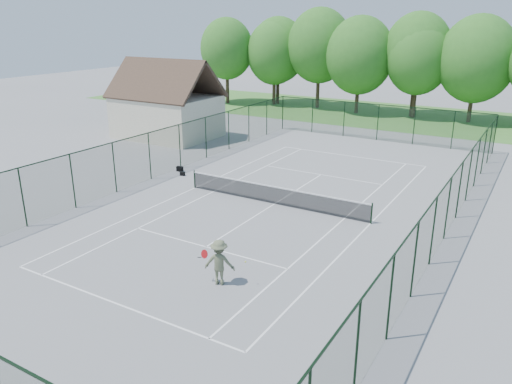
# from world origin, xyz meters

# --- Properties ---
(ground) EXTENTS (140.00, 140.00, 0.00)m
(ground) POSITION_xyz_m (0.00, 0.00, 0.00)
(ground) COLOR gray
(ground) RESTS_ON ground
(grass_far) EXTENTS (80.00, 16.00, 0.01)m
(grass_far) POSITION_xyz_m (0.00, 30.00, 0.01)
(grass_far) COLOR #488434
(grass_far) RESTS_ON ground
(court_lines) EXTENTS (11.05, 23.85, 0.01)m
(court_lines) POSITION_xyz_m (0.00, 0.00, 0.00)
(court_lines) COLOR white
(court_lines) RESTS_ON ground
(tennis_net) EXTENTS (11.08, 0.08, 1.10)m
(tennis_net) POSITION_xyz_m (0.00, 0.00, 0.58)
(tennis_net) COLOR black
(tennis_net) RESTS_ON ground
(fence_enclosure) EXTENTS (18.05, 36.05, 3.02)m
(fence_enclosure) POSITION_xyz_m (0.00, 0.00, 1.56)
(fence_enclosure) COLOR #18331F
(fence_enclosure) RESTS_ON ground
(utility_building) EXTENTS (8.60, 6.27, 6.63)m
(utility_building) POSITION_xyz_m (-16.00, 10.00, 3.12)
(utility_building) COLOR beige
(utility_building) RESTS_ON ground
(tree_line_far) EXTENTS (39.40, 6.40, 9.70)m
(tree_line_far) POSITION_xyz_m (0.00, 30.00, 5.99)
(tree_line_far) COLOR #432E21
(tree_line_far) RESTS_ON ground
(sports_bag_a) EXTENTS (0.43, 0.27, 0.33)m
(sports_bag_a) POSITION_xyz_m (-8.50, 2.28, 0.17)
(sports_bag_a) COLOR black
(sports_bag_a) RESTS_ON ground
(sports_bag_b) EXTENTS (0.35, 0.27, 0.24)m
(sports_bag_b) POSITION_xyz_m (-7.73, 1.59, 0.12)
(sports_bag_b) COLOR black
(sports_bag_b) RESTS_ON ground
(tennis_player) EXTENTS (1.82, 1.04, 1.83)m
(tennis_player) POSITION_xyz_m (2.40, -8.79, 0.91)
(tennis_player) COLOR #5D6346
(tennis_player) RESTS_ON ground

